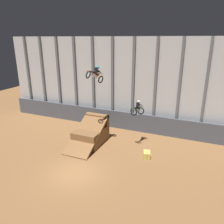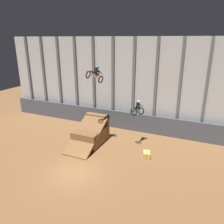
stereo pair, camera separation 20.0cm
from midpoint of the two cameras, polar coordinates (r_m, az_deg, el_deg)
ground_plane at (r=18.53m, az=-9.34°, el=-15.51°), size 60.00×60.00×0.00m
arena_back_wall at (r=25.56m, az=3.24°, el=7.26°), size 32.00×0.40×10.55m
lower_barrier at (r=26.08m, az=2.51°, el=-2.12°), size 31.36×0.20×2.14m
dirt_ramp at (r=22.88m, az=-5.15°, el=-5.64°), size 2.66×5.15×2.76m
rider_bike_left_air at (r=20.12m, az=-4.11°, el=9.72°), size 1.52×1.81×1.66m
rider_bike_right_air at (r=21.11m, az=6.99°, el=0.79°), size 1.08×1.78×1.58m
hay_bale_trackside at (r=20.51m, az=9.30°, el=-10.95°), size 0.83×1.03×0.57m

